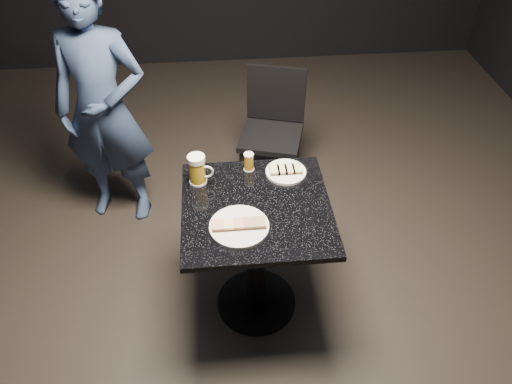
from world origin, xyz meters
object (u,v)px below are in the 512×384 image
Objects in this scene: plate_small at (286,172)px; beer_tumbler at (249,162)px; plate_large at (239,226)px; beer_mug at (198,170)px; chair at (273,125)px; patron at (103,110)px; table at (256,241)px.

beer_tumbler is (-0.18, 0.05, 0.04)m from plate_small.
plate_large is 0.42m from beer_tumbler.
beer_mug is at bearing -176.12° from plate_small.
chair is at bearing 60.64° from beer_mug.
plate_large is 0.45m from plate_small.
patron is 0.87m from beer_mug.
beer_mug is (-0.27, 0.20, 0.32)m from table.
patron is 2.08× the size of table.
beer_tumbler is at bearing -105.96° from chair.
patron is (-0.99, 0.64, 0.02)m from plate_small.
table is at bearing -36.73° from beer_mug.
plate_large is 2.74× the size of beer_tumbler.
beer_mug reaches higher than plate_large.
chair reaches higher than plate_large.
plate_small is at bearing -14.40° from beer_tumbler.
plate_large is 1.32× the size of plate_small.
table is (0.09, 0.13, -0.25)m from plate_large.
beer_mug is 0.18× the size of chair.
beer_tumbler is 0.11× the size of chair.
table is at bearing -101.20° from chair.
beer_tumbler is 0.85m from chair.
chair reaches higher than beer_tumbler.
beer_tumbler is (-0.01, 0.28, 0.29)m from table.
chair is (0.30, 1.17, -0.26)m from plate_large.
beer_tumbler is at bearing 16.76° from beer_mug.
beer_mug is at bearing -39.48° from patron.
beer_mug is at bearing 118.06° from plate_large.
chair is (0.21, 1.04, -0.01)m from table.
patron is 1.81× the size of chair.
plate_large is 1.24m from chair.
beer_mug is (-0.18, 0.33, 0.07)m from plate_large.
beer_tumbler is (0.08, 0.41, 0.04)m from plate_large.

